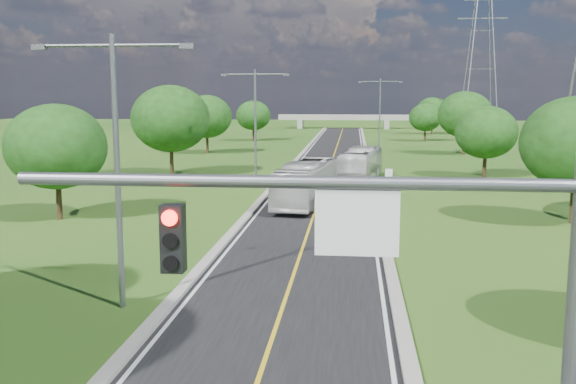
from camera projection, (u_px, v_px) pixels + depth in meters
The scene contains 21 objects.
ground at pixel (330, 167), 70.65m from camera, with size 260.00×260.00×0.00m, color #224D15.
road at pixel (332, 161), 76.54m from camera, with size 8.00×150.00×0.06m, color black.
curb_left at pixel (297, 160), 76.96m from camera, with size 0.50×150.00×0.22m, color gray.
curb_right at pixel (368, 160), 76.10m from camera, with size 0.50×150.00×0.22m, color gray.
signal_mast at pixel (429, 296), 9.55m from camera, with size 8.54×0.33×7.20m.
speed_limit_sign at pixel (389, 179), 48.23m from camera, with size 0.55×0.09×2.40m.
overpass at pixel (343, 118), 148.96m from camera, with size 30.00×3.00×3.20m.
streetlight_near_left at pixel (116, 149), 23.15m from camera, with size 5.90×0.25×10.00m.
streetlight_mid_left at pixel (255, 117), 55.60m from camera, with size 5.90×0.25×10.00m.
streetlight_far_right at pixel (380, 109), 86.85m from camera, with size 5.90×0.25×10.00m.
power_tower_far at pixel (481, 61), 120.00m from camera, with size 9.00×6.40×28.00m.
tree_lb at pixel (56, 147), 40.09m from camera, with size 6.30×6.30×7.33m.
tree_lc at pixel (171, 119), 61.48m from camera, with size 7.56×7.56×8.79m.
tree_ld at pixel (207, 117), 85.38m from camera, with size 6.72×6.72×7.82m.
tree_le at pixel (253, 115), 108.82m from camera, with size 5.88×5.88×6.84m.
tree_rc at pixel (486, 132), 60.61m from camera, with size 5.88×5.88×6.84m.
tree_rd at pixel (465, 115), 83.87m from camera, with size 7.14×7.14×8.30m.
tree_re at pixel (425, 117), 107.91m from camera, with size 5.46×5.46×6.35m.
tree_rf at pixel (432, 111), 127.14m from camera, with size 6.30×6.30×7.33m.
bus_outbound at pixel (361, 165), 58.11m from camera, with size 2.52×10.77×3.00m, color silver.
bus_inbound at pixel (306, 183), 45.82m from camera, with size 2.60×11.13×3.10m, color silver.
Camera 1 is at (2.53, -10.37, 7.89)m, focal length 40.00 mm.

